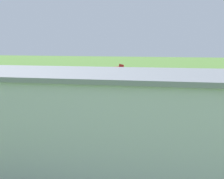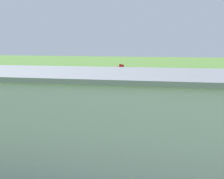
% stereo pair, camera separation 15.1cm
% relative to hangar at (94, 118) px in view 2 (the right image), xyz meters
% --- Properties ---
extents(ground_plane, '(400.00, 400.00, 0.00)m').
position_rel_hangar_xyz_m(ground_plane, '(0.10, -37.18, -3.87)').
color(ground_plane, '#568438').
extents(hangar, '(32.69, 13.21, 7.73)m').
position_rel_hangar_xyz_m(hangar, '(0.00, 0.00, 0.00)').
color(hangar, silver).
rests_on(hangar, ground_plane).
extents(biplane, '(6.90, 7.82, 3.71)m').
position_rel_hangar_xyz_m(biplane, '(8.30, -32.27, 0.67)').
color(biplane, '#B21E1E').
extents(person_walking_on_apron, '(0.52, 0.52, 1.75)m').
position_rel_hangar_xyz_m(person_walking_on_apron, '(11.96, -15.01, -3.00)').
color(person_walking_on_apron, orange).
rests_on(person_walking_on_apron, ground_plane).
extents(person_by_parked_cars, '(0.45, 0.45, 1.52)m').
position_rel_hangar_xyz_m(person_by_parked_cars, '(12.37, -12.31, -3.12)').
color(person_by_parked_cars, '#33723F').
rests_on(person_by_parked_cars, ground_plane).
extents(person_watching_takeoff, '(0.52, 0.52, 1.73)m').
position_rel_hangar_xyz_m(person_watching_takeoff, '(10.31, -16.11, -3.01)').
color(person_watching_takeoff, '#33723F').
rests_on(person_watching_takeoff, ground_plane).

